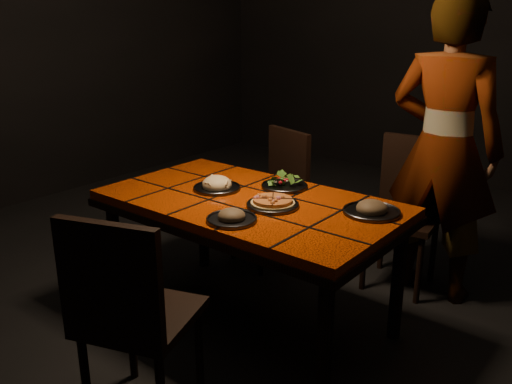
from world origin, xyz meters
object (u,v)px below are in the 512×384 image
Objects in this scene: chair_near at (128,309)px; dining_table at (250,212)px; plate_pasta at (217,185)px; chair_far_left at (277,188)px; diner at (444,149)px; chair_far_right at (408,202)px; plate_pizza at (273,203)px.

dining_table is at bearing -101.27° from chair_near.
chair_near is at bearing -68.17° from plate_pasta.
dining_table is 1.73× the size of chair_far_left.
chair_far_right is at bearing -6.82° from diner.
diner is (0.67, 1.02, 0.26)m from dining_table.
chair_far_right is 0.43m from diner.
diner is at bearing 56.87° from dining_table.
chair_near reaches higher than dining_table.
chair_far_left is 3.48× the size of plate_pasta.
plate_pizza is at bearing -38.37° from chair_far_left.
chair_far_right is at bearing 55.40° from plate_pasta.
plate_pasta is (-0.25, 0.01, 0.10)m from dining_table.
chair_far_right is 3.00× the size of plate_pizza.
plate_pizza is (-0.29, -1.06, 0.22)m from chair_far_right.
chair_near is 3.06× the size of plate_pizza.
chair_far_right is (0.46, 1.04, -0.12)m from dining_table.
plate_pizza is (-0.49, -1.04, -0.16)m from diner.
chair_near is 2.07m from diner.
chair_near is 1.02× the size of chair_far_right.
chair_near is at bearing -56.43° from chair_far_left.
plate_pasta reaches higher than plate_pizza.
dining_table is at bearing -2.38° from plate_pasta.
diner is at bearing -124.52° from chair_near.
chair_far_right is 3.57× the size of plate_pasta.
plate_pizza is 1.19× the size of plate_pasta.
chair_near is 0.95m from plate_pizza.
chair_near is 2.01m from chair_far_right.
dining_table is 0.87× the size of diner.
diner is (0.20, -0.02, 0.38)m from chair_far_right.
diner reaches higher than chair_far_right.
plate_pizza is 0.42m from plate_pasta.
dining_table is 1.66× the size of chair_near.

